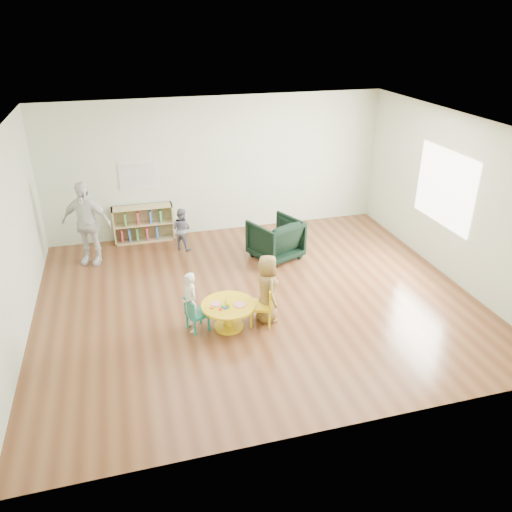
# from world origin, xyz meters

# --- Properties ---
(room) EXTENTS (7.10, 7.00, 2.80)m
(room) POSITION_xyz_m (0.01, 0.00, 1.89)
(room) COLOR #59321C
(room) RESTS_ON ground
(activity_table) EXTENTS (0.80, 0.80, 0.44)m
(activity_table) POSITION_xyz_m (-0.62, -0.70, 0.28)
(activity_table) COLOR gold
(activity_table) RESTS_ON ground
(kid_chair_left) EXTENTS (0.37, 0.37, 0.54)m
(kid_chair_left) POSITION_xyz_m (-1.11, -0.65, 0.29)
(kid_chair_left) COLOR #167965
(kid_chair_left) RESTS_ON ground
(kid_chair_right) EXTENTS (0.42, 0.42, 0.62)m
(kid_chair_right) POSITION_xyz_m (-0.09, -0.74, 0.34)
(kid_chair_right) COLOR gold
(kid_chair_right) RESTS_ON ground
(bookshelf) EXTENTS (1.20, 0.30, 0.75)m
(bookshelf) POSITION_xyz_m (-1.61, 2.86, 0.37)
(bookshelf) COLOR tan
(bookshelf) RESTS_ON ground
(alphabet_poster) EXTENTS (0.74, 0.01, 0.54)m
(alphabet_poster) POSITION_xyz_m (-1.60, 2.98, 1.35)
(alphabet_poster) COLOR white
(alphabet_poster) RESTS_ON ground
(armchair) EXTENTS (1.09, 1.10, 0.77)m
(armchair) POSITION_xyz_m (0.75, 1.37, 0.39)
(armchair) COLOR black
(armchair) RESTS_ON ground
(child_left) EXTENTS (0.32, 0.39, 0.93)m
(child_left) POSITION_xyz_m (-1.17, -0.61, 0.46)
(child_left) COLOR silver
(child_left) RESTS_ON ground
(child_right) EXTENTS (0.35, 0.53, 1.08)m
(child_right) POSITION_xyz_m (-0.01, -0.65, 0.54)
(child_right) COLOR gold
(child_right) RESTS_ON ground
(toddler) EXTENTS (0.52, 0.51, 0.85)m
(toddler) POSITION_xyz_m (-0.90, 2.24, 0.42)
(toddler) COLOR #161C38
(toddler) RESTS_ON ground
(adult_caretaker) EXTENTS (1.00, 0.70, 1.58)m
(adult_caretaker) POSITION_xyz_m (-2.64, 2.11, 0.79)
(adult_caretaker) COLOR silver
(adult_caretaker) RESTS_ON ground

